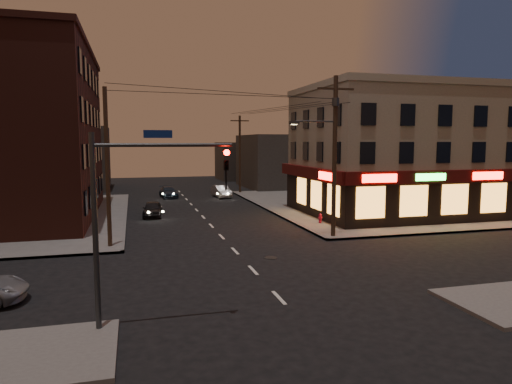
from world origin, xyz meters
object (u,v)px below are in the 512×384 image
object	(u,v)px
sedan_near	(153,209)
fire_hydrant	(320,218)
sedan_mid	(221,191)
sedan_far	(168,192)

from	to	relation	value
sedan_near	fire_hydrant	world-z (taller)	sedan_near
sedan_near	sedan_mid	bearing A→B (deg)	60.65
fire_hydrant	sedan_mid	bearing A→B (deg)	101.85
sedan_mid	fire_hydrant	distance (m)	18.88
sedan_near	sedan_far	xyz separation A→B (m)	(2.23, 12.71, -0.04)
sedan_near	sedan_mid	size ratio (longest dim) A/B	0.92
sedan_mid	sedan_far	bearing A→B (deg)	160.41
sedan_near	sedan_far	bearing A→B (deg)	85.36
fire_hydrant	sedan_near	bearing A→B (deg)	148.98
sedan_mid	sedan_near	bearing A→B (deg)	-131.25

